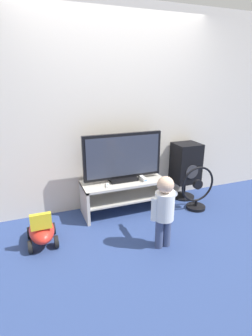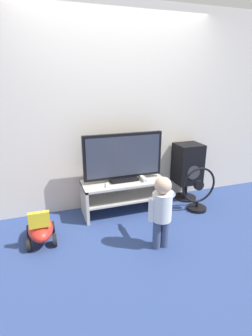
{
  "view_description": "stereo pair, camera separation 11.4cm",
  "coord_description": "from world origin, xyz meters",
  "px_view_note": "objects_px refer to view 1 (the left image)",
  "views": [
    {
      "loc": [
        -1.12,
        -2.76,
        1.7
      ],
      "look_at": [
        0.0,
        0.13,
        0.64
      ],
      "focal_mm": 28.0,
      "sensor_mm": 36.0,
      "label": 1
    },
    {
      "loc": [
        -1.01,
        -2.8,
        1.7
      ],
      "look_at": [
        0.0,
        0.13,
        0.64
      ],
      "focal_mm": 28.0,
      "sensor_mm": 36.0,
      "label": 2
    }
  ],
  "objects_px": {
    "floor_fan": "(197,190)",
    "remote_primary": "(108,185)",
    "ride_on_toy": "(42,230)",
    "game_console": "(143,178)",
    "television": "(123,158)",
    "speaker_tower": "(186,164)",
    "child": "(164,206)"
  },
  "relations": [
    {
      "from": "remote_primary",
      "to": "ride_on_toy",
      "type": "height_order",
      "value": "remote_primary"
    },
    {
      "from": "game_console",
      "to": "ride_on_toy",
      "type": "bearing_deg",
      "value": -166.68
    },
    {
      "from": "child",
      "to": "remote_primary",
      "type": "bearing_deg",
      "value": 114.98
    },
    {
      "from": "remote_primary",
      "to": "floor_fan",
      "type": "distance_m",
      "value": 1.23
    },
    {
      "from": "remote_primary",
      "to": "child",
      "type": "distance_m",
      "value": 0.86
    },
    {
      "from": "speaker_tower",
      "to": "ride_on_toy",
      "type": "xyz_separation_m",
      "value": [
        -2.08,
        -0.46,
        -0.36
      ]
    },
    {
      "from": "remote_primary",
      "to": "child",
      "type": "height_order",
      "value": "child"
    },
    {
      "from": "remote_primary",
      "to": "speaker_tower",
      "type": "xyz_separation_m",
      "value": [
        1.25,
        0.19,
        0.08
      ]
    },
    {
      "from": "television",
      "to": "game_console",
      "type": "bearing_deg",
      "value": -17.83
    },
    {
      "from": "television",
      "to": "floor_fan",
      "type": "bearing_deg",
      "value": -18.16
    },
    {
      "from": "game_console",
      "to": "child",
      "type": "xyz_separation_m",
      "value": [
        -0.13,
        -0.82,
        0.01
      ]
    },
    {
      "from": "speaker_tower",
      "to": "floor_fan",
      "type": "distance_m",
      "value": 0.46
    },
    {
      "from": "television",
      "to": "ride_on_toy",
      "type": "distance_m",
      "value": 1.29
    },
    {
      "from": "floor_fan",
      "to": "remote_primary",
      "type": "bearing_deg",
      "value": 171.02
    },
    {
      "from": "child",
      "to": "floor_fan",
      "type": "distance_m",
      "value": 1.05
    },
    {
      "from": "remote_primary",
      "to": "ride_on_toy",
      "type": "bearing_deg",
      "value": -161.95
    },
    {
      "from": "speaker_tower",
      "to": "floor_fan",
      "type": "xyz_separation_m",
      "value": [
        -0.05,
        -0.38,
        -0.26
      ]
    },
    {
      "from": "game_console",
      "to": "floor_fan",
      "type": "height_order",
      "value": "floor_fan"
    },
    {
      "from": "game_console",
      "to": "remote_primary",
      "type": "distance_m",
      "value": 0.5
    },
    {
      "from": "television",
      "to": "game_console",
      "type": "relative_size",
      "value": 5.64
    },
    {
      "from": "television",
      "to": "remote_primary",
      "type": "relative_size",
      "value": 7.74
    },
    {
      "from": "television",
      "to": "child",
      "type": "bearing_deg",
      "value": -82.95
    },
    {
      "from": "speaker_tower",
      "to": "floor_fan",
      "type": "relative_size",
      "value": 1.37
    },
    {
      "from": "speaker_tower",
      "to": "ride_on_toy",
      "type": "relative_size",
      "value": 1.64
    },
    {
      "from": "television",
      "to": "remote_primary",
      "type": "height_order",
      "value": "television"
    },
    {
      "from": "game_console",
      "to": "remote_primary",
      "type": "height_order",
      "value": "game_console"
    },
    {
      "from": "ride_on_toy",
      "to": "floor_fan",
      "type": "bearing_deg",
      "value": 2.26
    },
    {
      "from": "remote_primary",
      "to": "ride_on_toy",
      "type": "distance_m",
      "value": 0.92
    },
    {
      "from": "game_console",
      "to": "remote_primary",
      "type": "bearing_deg",
      "value": -175.0
    },
    {
      "from": "child",
      "to": "game_console",
      "type": "bearing_deg",
      "value": 80.71
    },
    {
      "from": "game_console",
      "to": "speaker_tower",
      "type": "distance_m",
      "value": 0.77
    },
    {
      "from": "game_console",
      "to": "child",
      "type": "distance_m",
      "value": 0.83
    }
  ]
}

